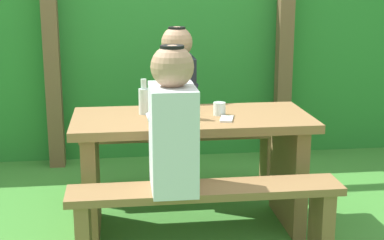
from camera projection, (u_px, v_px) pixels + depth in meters
ground_plane at (192, 226)px, 3.52m from camera, size 12.00×12.00×0.00m
hedge_backdrop at (165, 56)px, 5.15m from camera, size 6.40×0.81×1.63m
pergola_post_left at (51, 40)px, 4.45m from camera, size 0.12×0.12×2.05m
pergola_post_right at (285, 37)px, 4.68m from camera, size 0.12×0.12×2.05m
picnic_table at (192, 152)px, 3.41m from camera, size 1.40×0.64×0.70m
bench_near at (206, 211)px, 2.92m from camera, size 1.40×0.24×0.47m
bench_far at (182, 150)px, 3.98m from camera, size 1.40×0.24×0.47m
person_white_shirt at (173, 124)px, 2.79m from camera, size 0.25×0.35×0.72m
person_black_coat at (177, 84)px, 3.86m from camera, size 0.25×0.35×0.72m
drinking_glass at (219, 109)px, 3.37m from camera, size 0.07×0.07×0.08m
bottle_left at (181, 100)px, 3.28m from camera, size 0.06×0.06×0.25m
bottle_right at (144, 100)px, 3.38m from camera, size 0.06×0.06×0.21m
cell_phone at (227, 119)px, 3.26m from camera, size 0.10×0.15×0.01m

